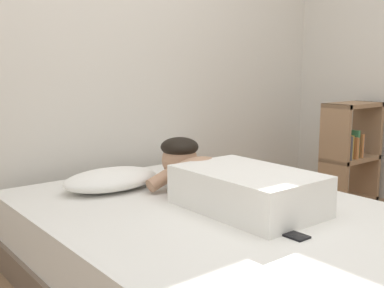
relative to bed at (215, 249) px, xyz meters
name	(u,v)px	position (x,y,z in m)	size (l,w,h in m)	color
back_wall	(91,27)	(0.00, 1.16, 1.07)	(3.99, 0.12, 2.50)	silver
bed	(215,249)	(0.00, 0.00, 0.00)	(1.46, 1.98, 0.37)	#726051
pillow	(111,179)	(-0.20, 0.60, 0.24)	(0.52, 0.32, 0.11)	white
person_lying	(226,181)	(0.11, 0.05, 0.29)	(0.43, 0.92, 0.27)	white
coffee_cup	(171,178)	(0.10, 0.48, 0.23)	(0.12, 0.09, 0.07)	white
cell_phone	(291,234)	(0.00, -0.42, 0.19)	(0.07, 0.14, 0.01)	black
bookshelf	(349,152)	(1.67, 0.40, 0.20)	(0.45, 0.24, 0.75)	#997251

